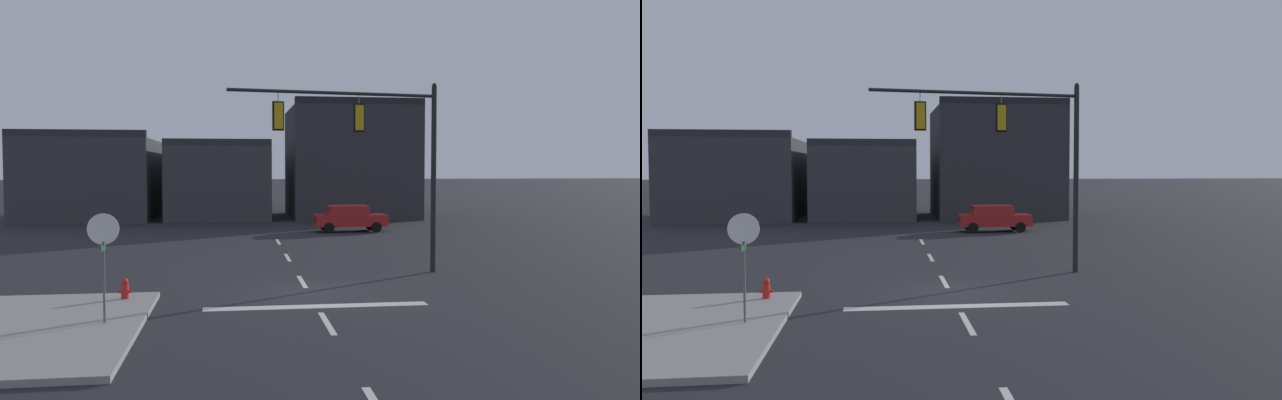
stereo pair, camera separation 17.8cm
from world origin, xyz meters
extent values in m
plane|color=#232328|center=(0.00, 0.00, 0.00)|extent=(400.00, 400.00, 0.00)
cube|color=gray|center=(-7.07, -4.00, 0.07)|extent=(5.00, 8.00, 0.15)
cube|color=silver|center=(0.00, -2.00, 0.00)|extent=(6.40, 0.50, 0.01)
cube|color=silver|center=(0.00, -4.00, 0.00)|extent=(0.16, 2.40, 0.01)
cube|color=silver|center=(0.00, 2.00, 0.00)|extent=(0.16, 2.40, 0.01)
cube|color=silver|center=(0.00, 8.00, 0.00)|extent=(0.16, 2.40, 0.01)
cube|color=silver|center=(0.00, 14.00, 0.00)|extent=(0.16, 2.40, 0.01)
cylinder|color=black|center=(5.12, 3.41, 3.47)|extent=(0.20, 0.20, 6.95)
cylinder|color=black|center=(1.29, 2.86, 6.59)|extent=(7.67, 1.22, 0.12)
sphere|color=black|center=(5.12, 3.41, 7.00)|extent=(0.18, 0.18, 0.18)
cylinder|color=#56565B|center=(2.17, 2.98, 6.36)|extent=(0.03, 0.03, 0.35)
cube|color=gold|center=(2.17, 2.98, 5.73)|extent=(0.33, 0.28, 0.90)
sphere|color=red|center=(2.15, 3.11, 6.01)|extent=(0.20, 0.20, 0.20)
sphere|color=#2D2314|center=(2.15, 3.11, 5.73)|extent=(0.20, 0.20, 0.20)
sphere|color=black|center=(2.15, 3.11, 5.45)|extent=(0.20, 0.20, 0.20)
cube|color=black|center=(2.17, 2.96, 5.73)|extent=(0.42, 0.09, 1.02)
cylinder|color=#56565B|center=(-0.77, 2.56, 6.36)|extent=(0.03, 0.03, 0.35)
cube|color=gold|center=(-0.77, 2.56, 5.73)|extent=(0.33, 0.28, 0.90)
sphere|color=red|center=(-0.79, 2.69, 6.01)|extent=(0.20, 0.20, 0.20)
sphere|color=#2D2314|center=(-0.79, 2.69, 5.73)|extent=(0.20, 0.20, 0.20)
sphere|color=black|center=(-0.79, 2.69, 5.45)|extent=(0.20, 0.20, 0.20)
cube|color=black|center=(-0.77, 2.54, 5.73)|extent=(0.42, 0.09, 1.02)
cylinder|color=#56565B|center=(-5.47, -3.83, 1.07)|extent=(0.06, 0.06, 2.15)
cylinder|color=white|center=(-5.47, -3.83, 2.45)|extent=(0.76, 0.03, 0.76)
cylinder|color=#B21414|center=(-5.47, -3.81, 2.45)|extent=(0.68, 0.03, 0.68)
cube|color=#19592D|center=(-5.47, -3.83, 2.00)|extent=(0.02, 0.64, 0.16)
cube|color=#A81E1E|center=(4.78, 18.99, 0.70)|extent=(4.41, 1.83, 0.70)
cube|color=#A81E1E|center=(4.63, 18.99, 1.33)|extent=(2.48, 1.62, 0.56)
cube|color=#2D3842|center=(5.40, 18.99, 1.31)|extent=(0.26, 1.52, 0.47)
cube|color=#2D3842|center=(3.46, 18.98, 1.31)|extent=(0.23, 1.52, 0.46)
cylinder|color=black|center=(6.23, 19.85, 0.32)|extent=(0.64, 0.22, 0.64)
cylinder|color=black|center=(6.24, 18.15, 0.32)|extent=(0.64, 0.22, 0.64)
cylinder|color=black|center=(3.33, 19.83, 0.32)|extent=(0.64, 0.22, 0.64)
cylinder|color=black|center=(3.34, 18.13, 0.32)|extent=(0.64, 0.22, 0.64)
sphere|color=silver|center=(6.96, 19.58, 0.75)|extent=(0.16, 0.16, 0.16)
sphere|color=silver|center=(6.97, 18.43, 0.75)|extent=(0.16, 0.16, 0.16)
cube|color=maroon|center=(2.60, 18.97, 0.78)|extent=(0.05, 1.37, 0.12)
cylinder|color=red|center=(-5.46, -0.90, 0.33)|extent=(0.22, 0.22, 0.55)
cylinder|color=red|center=(-5.46, -0.90, 0.05)|extent=(0.30, 0.30, 0.10)
sphere|color=red|center=(-5.46, -0.90, 0.65)|extent=(0.20, 0.20, 0.20)
cylinder|color=red|center=(-5.61, -0.90, 0.35)|extent=(0.10, 0.08, 0.08)
cylinder|color=red|center=(-5.31, -0.90, 0.35)|extent=(0.10, 0.08, 0.08)
cube|color=#38383D|center=(-13.11, 32.11, 3.03)|extent=(9.49, 11.67, 6.06)
cube|color=#2B2B30|center=(-13.11, 26.57, 6.31)|extent=(9.49, 0.60, 0.50)
cube|color=#38383D|center=(-3.44, 32.75, 2.74)|extent=(7.69, 12.95, 5.49)
cube|color=#2B2B30|center=(-3.44, 26.57, 5.74)|extent=(7.69, 0.60, 0.50)
cube|color=#2D2D33|center=(6.91, 31.03, 4.28)|extent=(9.61, 9.52, 8.57)
cube|color=black|center=(6.91, 26.57, 8.82)|extent=(9.61, 0.60, 0.50)
camera|label=1|loc=(-2.32, -19.93, 3.94)|focal=36.14mm
camera|label=2|loc=(-2.15, -19.95, 3.94)|focal=36.14mm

